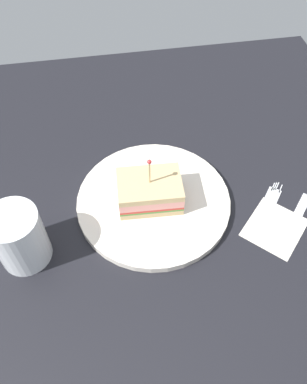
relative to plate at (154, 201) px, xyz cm
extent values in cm
cube|color=black|center=(0.00, 0.00, -1.64)|extent=(91.23, 91.23, 2.00)
cylinder|color=silver|center=(0.00, 0.00, 0.00)|extent=(25.89, 25.89, 1.29)
cube|color=tan|center=(0.64, 0.28, 1.22)|extent=(10.74, 7.89, 1.15)
cube|color=#478438|center=(0.64, 0.28, 1.99)|extent=(10.74, 7.89, 0.40)
cube|color=red|center=(0.64, 0.28, 2.44)|extent=(10.74, 7.89, 0.50)
cube|color=#E59389|center=(0.64, 0.28, 3.47)|extent=(10.74, 7.89, 1.55)
cube|color=tan|center=(0.64, 0.28, 4.82)|extent=(10.74, 7.89, 1.15)
cylinder|color=tan|center=(0.64, 0.28, 7.49)|extent=(0.30, 0.30, 5.35)
sphere|color=red|center=(0.64, 0.28, 10.17)|extent=(0.70, 0.70, 0.70)
cylinder|color=silver|center=(21.01, 6.29, 2.15)|extent=(6.83, 6.83, 5.59)
cylinder|color=white|center=(21.01, 6.29, 4.32)|extent=(7.76, 7.76, 9.94)
cube|color=beige|center=(-18.75, 8.11, -0.57)|extent=(12.51, 12.52, 0.15)
cube|color=silver|center=(-16.92, 6.65, -0.47)|extent=(5.72, 7.06, 0.35)
cube|color=silver|center=(-20.65, 1.89, -0.47)|extent=(3.95, 4.19, 0.35)
cube|color=silver|center=(-22.60, 0.62, -0.47)|extent=(1.38, 1.68, 0.35)
cube|color=silver|center=(-22.21, 0.31, -0.47)|extent=(1.38, 1.68, 0.35)
cube|color=silver|center=(-21.81, 0.01, -0.47)|extent=(1.38, 1.68, 0.35)
cube|color=silver|center=(-21.42, -0.30, -0.47)|extent=(1.38, 1.68, 0.35)
cube|color=silver|center=(-20.58, 9.57, -0.47)|extent=(5.75, 6.30, 0.35)
cube|color=silver|center=(-24.43, 5.28, -0.47)|extent=(5.79, 6.21, 0.24)
camera|label=1|loc=(6.56, 38.75, 53.58)|focal=36.59mm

